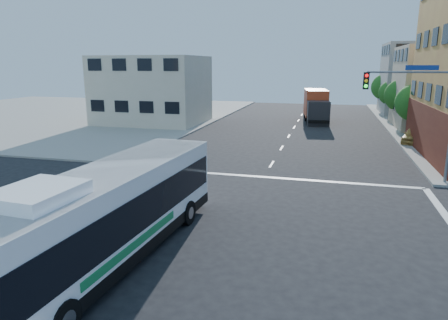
# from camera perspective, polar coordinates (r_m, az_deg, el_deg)

# --- Properties ---
(ground) EXTENTS (120.00, 120.00, 0.00)m
(ground) POSITION_cam_1_polar(r_m,az_deg,el_deg) (16.95, 0.39, -11.02)
(ground) COLOR black
(ground) RESTS_ON ground
(sidewalk_nw) EXTENTS (50.00, 50.00, 0.15)m
(sidewalk_nw) POSITION_cam_1_polar(r_m,az_deg,el_deg) (63.64, -23.01, 6.16)
(sidewalk_nw) COLOR gray
(sidewalk_nw) RESTS_ON ground
(building_east_far) EXTENTS (12.06, 10.06, 10.00)m
(building_east_far) POSITION_cam_1_polar(r_m,az_deg,el_deg) (64.29, 27.12, 10.25)
(building_east_far) COLOR #979792
(building_east_far) RESTS_ON ground
(building_west) EXTENTS (12.06, 10.06, 8.00)m
(building_west) POSITION_cam_1_polar(r_m,az_deg,el_deg) (49.61, -10.18, 9.80)
(building_west) COLOR beige
(building_west) RESTS_ON ground
(signal_mast_ne) EXTENTS (7.91, 1.13, 8.07)m
(signal_mast_ne) POSITION_cam_1_polar(r_m,az_deg,el_deg) (26.16, 26.61, 7.59)
(signal_mast_ne) COLOR gray
(signal_mast_ne) RESTS_ON ground
(street_tree_a) EXTENTS (3.60, 3.60, 5.53)m
(street_tree_a) POSITION_cam_1_polar(r_m,az_deg,el_deg) (43.74, 25.68, 7.67)
(street_tree_a) COLOR #3A2615
(street_tree_a) RESTS_ON ground
(street_tree_b) EXTENTS (3.80, 3.80, 5.79)m
(street_tree_b) POSITION_cam_1_polar(r_m,az_deg,el_deg) (51.59, 24.12, 8.70)
(street_tree_b) COLOR #3A2615
(street_tree_b) RESTS_ON ground
(street_tree_c) EXTENTS (3.40, 3.40, 5.29)m
(street_tree_c) POSITION_cam_1_polar(r_m,az_deg,el_deg) (59.51, 22.92, 9.02)
(street_tree_c) COLOR #3A2615
(street_tree_c) RESTS_ON ground
(street_tree_d) EXTENTS (4.00, 4.00, 6.03)m
(street_tree_d) POSITION_cam_1_polar(r_m,az_deg,el_deg) (67.41, 22.06, 9.86)
(street_tree_d) COLOR #3A2615
(street_tree_d) RESTS_ON ground
(transit_bus) EXTENTS (3.50, 12.88, 3.77)m
(transit_bus) POSITION_cam_1_polar(r_m,az_deg,el_deg) (14.93, -16.14, -7.40)
(transit_bus) COLOR black
(transit_bus) RESTS_ON ground
(box_truck) EXTENTS (3.57, 8.97, 3.93)m
(box_truck) POSITION_cam_1_polar(r_m,az_deg,el_deg) (51.63, 13.03, 7.46)
(box_truck) COLOR #232428
(box_truck) RESTS_ON ground
(parked_car) EXTENTS (3.23, 4.85, 1.53)m
(parked_car) POSITION_cam_1_polar(r_m,az_deg,el_deg) (40.23, 25.67, 3.21)
(parked_car) COLOR gold
(parked_car) RESTS_ON ground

